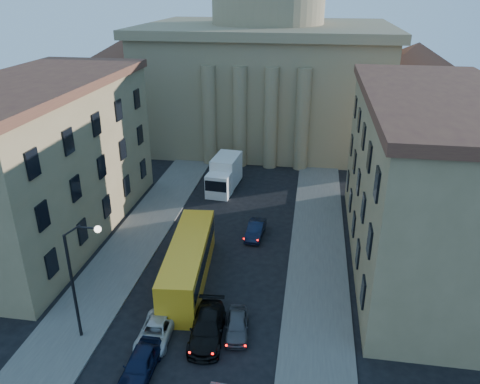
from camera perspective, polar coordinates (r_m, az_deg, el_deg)
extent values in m
cube|color=#54524D|center=(43.00, -14.04, -7.79)|extent=(5.00, 60.00, 0.15)
cube|color=#54524D|center=(40.03, 9.42, -9.94)|extent=(5.00, 60.00, 0.15)
cube|color=#887954|center=(73.09, 3.23, 12.76)|extent=(34.00, 26.00, 16.00)
cube|color=#887954|center=(71.93, 3.39, 19.33)|extent=(35.50, 27.50, 1.20)
cylinder|color=#887954|center=(71.73, 3.46, 22.20)|extent=(16.00, 16.00, 8.00)
cube|color=#887954|center=(76.71, -13.07, 10.81)|extent=(13.00, 13.00, 11.00)
cone|color=#502922|center=(75.43, -13.62, 16.36)|extent=(26.02, 26.02, 4.00)
cube|color=#887954|center=(72.63, 19.94, 9.28)|extent=(13.00, 13.00, 11.00)
cone|color=#502922|center=(71.28, 20.80, 15.10)|extent=(26.02, 26.02, 4.00)
cylinder|color=#887954|center=(61.65, -3.75, 9.19)|extent=(1.80, 1.80, 13.00)
cylinder|color=#887954|center=(60.92, -0.03, 9.06)|extent=(1.80, 1.80, 13.00)
cylinder|color=#887954|center=(60.44, 3.76, 8.89)|extent=(1.80, 1.80, 13.00)
cylinder|color=#887954|center=(60.23, 7.60, 8.67)|extent=(1.80, 1.80, 13.00)
cube|color=#9E855D|center=(47.04, -22.67, 3.23)|extent=(11.00, 26.00, 14.00)
cube|color=#502922|center=(45.21, -24.16, 11.90)|extent=(11.60, 26.60, 0.80)
cube|color=#9E855D|center=(41.47, 21.91, 0.67)|extent=(11.00, 26.00, 14.00)
cube|color=#502922|center=(39.38, 23.55, 10.46)|extent=(11.60, 26.60, 0.80)
cylinder|color=black|center=(33.06, -19.65, -11.02)|extent=(0.20, 0.20, 8.00)
cylinder|color=black|center=(30.63, -19.86, -4.46)|extent=(1.30, 0.12, 0.96)
cylinder|color=black|center=(30.04, -18.26, -4.14)|extent=(1.30, 0.12, 0.12)
sphere|color=white|center=(29.74, -16.95, -4.37)|extent=(0.44, 0.44, 0.44)
imported|color=black|center=(31.34, -12.06, -19.84)|extent=(1.81, 4.46, 1.52)
imported|color=silver|center=(33.58, -10.26, -16.43)|extent=(2.26, 4.65, 1.27)
imported|color=black|center=(33.25, -4.02, -16.17)|extent=(2.67, 5.62, 1.58)
imported|color=#434347|center=(33.58, -0.36, -15.91)|extent=(2.04, 4.06, 1.33)
imported|color=black|center=(44.94, 1.91, -4.62)|extent=(1.71, 4.28, 1.38)
cube|color=#F0A51A|center=(38.30, -6.30, -8.51)|extent=(3.86, 12.37, 3.43)
cube|color=black|center=(38.01, -6.34, -7.81)|extent=(3.87, 11.71, 1.22)
cylinder|color=black|center=(35.63, -9.23, -13.79)|extent=(0.43, 1.13, 1.11)
cylinder|color=black|center=(35.24, -5.61, -14.05)|extent=(0.43, 1.13, 1.11)
cylinder|color=black|center=(42.79, -6.71, -6.58)|extent=(0.43, 1.13, 1.11)
cylinder|color=black|center=(42.47, -3.75, -6.71)|extent=(0.43, 1.13, 1.11)
cube|color=white|center=(53.18, -2.55, 0.90)|extent=(2.85, 2.95, 2.72)
cube|color=black|center=(51.91, -2.98, 0.69)|extent=(2.49, 0.37, 1.24)
cube|color=white|center=(55.66, -1.66, 2.68)|extent=(3.15, 4.99, 3.51)
cylinder|color=black|center=(53.44, -3.84, -0.01)|extent=(0.41, 1.04, 1.02)
cylinder|color=black|center=(52.83, -1.50, -0.26)|extent=(0.41, 1.04, 1.02)
cylinder|color=black|center=(57.41, -2.45, 1.77)|extent=(0.41, 1.04, 1.02)
cylinder|color=black|center=(56.84, -0.26, 1.56)|extent=(0.41, 1.04, 1.02)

